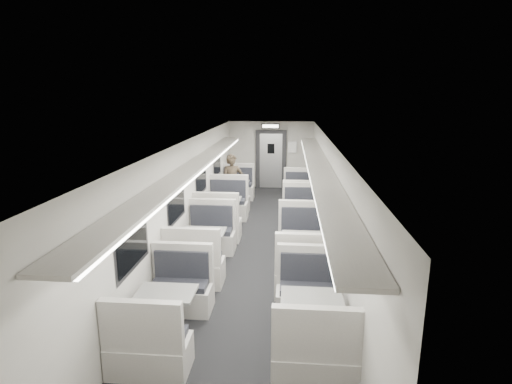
% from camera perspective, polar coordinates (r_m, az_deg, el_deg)
% --- Properties ---
extents(room, '(3.24, 12.24, 2.64)m').
position_cam_1_polar(room, '(8.55, 0.24, -0.67)').
color(room, black).
rests_on(room, ground).
extents(booth_left_a, '(1.05, 2.13, 1.14)m').
position_cam_1_polar(booth_left_a, '(12.26, -3.10, -0.15)').
color(booth_left_a, '#B5B0AA').
rests_on(booth_left_a, room).
extents(booth_left_b, '(1.10, 2.22, 1.19)m').
position_cam_1_polar(booth_left_b, '(10.18, -4.77, -3.01)').
color(booth_left_b, '#B5B0AA').
rests_on(booth_left_b, room).
extents(booth_left_c, '(1.04, 2.10, 1.13)m').
position_cam_1_polar(booth_left_c, '(8.04, -7.52, -7.93)').
color(booth_left_c, '#B5B0AA').
rests_on(booth_left_c, room).
extents(booth_left_d, '(0.98, 1.98, 1.06)m').
position_cam_1_polar(booth_left_d, '(5.96, -12.59, -16.61)').
color(booth_left_d, '#B5B0AA').
rests_on(booth_left_d, room).
extents(booth_right_a, '(1.01, 2.04, 1.09)m').
position_cam_1_polar(booth_right_a, '(11.83, 6.32, -0.82)').
color(booth_right_a, '#B5B0AA').
rests_on(booth_right_a, room).
extents(booth_right_b, '(1.00, 2.03, 1.08)m').
position_cam_1_polar(booth_right_b, '(9.83, 6.59, -3.90)').
color(booth_right_b, '#B5B0AA').
rests_on(booth_right_b, room).
extents(booth_right_c, '(1.08, 2.20, 1.18)m').
position_cam_1_polar(booth_right_c, '(7.67, 7.07, -8.86)').
color(booth_right_c, '#B5B0AA').
rests_on(booth_right_c, room).
extents(booth_right_d, '(1.00, 2.02, 1.08)m').
position_cam_1_polar(booth_right_d, '(5.73, 7.88, -17.60)').
color(booth_right_d, '#B5B0AA').
rests_on(booth_right_d, room).
extents(passenger, '(0.68, 0.52, 1.67)m').
position_cam_1_polar(passenger, '(11.52, -3.40, 1.26)').
color(passenger, black).
rests_on(passenger, room).
extents(window_a, '(0.02, 1.18, 0.84)m').
position_cam_1_polar(window_a, '(12.01, -5.56, 4.23)').
color(window_a, black).
rests_on(window_a, room).
extents(window_b, '(0.02, 1.18, 0.84)m').
position_cam_1_polar(window_b, '(9.89, -7.82, 2.10)').
color(window_b, black).
rests_on(window_b, room).
extents(window_c, '(0.02, 1.18, 0.84)m').
position_cam_1_polar(window_c, '(7.82, -11.30, -1.19)').
color(window_c, black).
rests_on(window_c, room).
extents(window_d, '(0.02, 1.18, 0.84)m').
position_cam_1_polar(window_d, '(5.84, -17.23, -6.75)').
color(window_d, black).
rests_on(window_d, room).
extents(luggage_rack_left, '(0.46, 10.40, 0.09)m').
position_cam_1_polar(luggage_rack_left, '(8.30, -8.54, 3.80)').
color(luggage_rack_left, '#B5B0AA').
rests_on(luggage_rack_left, room).
extents(luggage_rack_right, '(0.46, 10.40, 0.09)m').
position_cam_1_polar(luggage_rack_right, '(8.10, 8.90, 3.54)').
color(luggage_rack_right, '#B5B0AA').
rests_on(luggage_rack_right, room).
extents(vestibule_door, '(1.10, 0.13, 2.10)m').
position_cam_1_polar(vestibule_door, '(14.38, 2.14, 4.62)').
color(vestibule_door, black).
rests_on(vestibule_door, room).
extents(exit_sign, '(0.62, 0.12, 0.16)m').
position_cam_1_polar(exit_sign, '(13.75, 2.09, 9.40)').
color(exit_sign, black).
rests_on(exit_sign, room).
extents(wall_notice, '(0.32, 0.02, 0.40)m').
position_cam_1_polar(wall_notice, '(14.29, 5.18, 6.38)').
color(wall_notice, silver).
rests_on(wall_notice, room).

